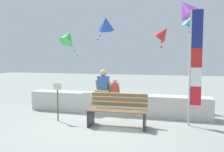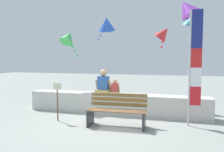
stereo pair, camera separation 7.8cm
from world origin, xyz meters
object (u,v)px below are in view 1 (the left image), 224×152
Objects in this scene: park_bench at (118,111)px; flag_banner at (194,62)px; kite_green at (68,37)px; person_child at (115,88)px; kite_teal at (192,20)px; kite_blue at (106,24)px; kite_purple at (186,8)px; person_adult at (103,84)px; kite_red at (163,33)px; sign_post at (58,98)px.

park_bench is 0.52× the size of flag_banner.
flag_banner is at bearing -16.61° from kite_green.
person_child is 0.44× the size of kite_teal.
kite_blue is at bearing -176.97° from kite_teal.
kite_purple reaches higher than park_bench.
person_adult is (-0.85, 1.38, 0.57)m from park_bench.
kite_blue is at bearing 72.14° from kite_green.
kite_teal is at bearing 52.32° from kite_red.
person_adult is 3.10m from kite_red.
person_adult is 0.79× the size of kite_purple.
park_bench is 2.00× the size of person_adult.
kite_green is (-4.28, -0.94, -1.02)m from kite_purple.
kite_red is (-0.94, 2.42, 1.08)m from flag_banner.
kite_purple reaches higher than sign_post.
park_bench is 1.57× the size of kite_purple.
kite_purple is (2.29, 1.45, 2.82)m from person_child.
flag_banner is (2.42, -0.80, 0.88)m from person_child.
person_child is 2.95m from kite_red.
park_bench is 1.52m from person_child.
park_bench is at bearing -37.99° from kite_green.
flag_banner is (1.98, 0.58, 1.33)m from park_bench.
kite_blue reaches higher than person_child.
kite_red reaches higher than sign_post.
person_adult is at bearing 121.78° from park_bench.
kite_green is (-1.57, 0.51, 1.68)m from person_adult.
kite_purple reaches higher than kite_red.
kite_teal is at bearing 29.39° from kite_green.
flag_banner reaches higher than park_bench.
sign_post is at bearing -72.62° from kite_green.
kite_green is 2.80m from sign_post.
kite_teal is (0.21, 3.92, 1.77)m from flag_banner.
kite_teal reaches higher than kite_red.
sign_post is at bearing -92.49° from kite_blue.
kite_green reaches higher than sign_post.
kite_red is 0.84× the size of kite_green.
kite_purple reaches higher than person_adult.
person_adult is 1.71m from sign_post.
kite_purple is (0.81, -0.17, 0.86)m from kite_red.
kite_teal reaches higher than flag_banner.
flag_banner reaches higher than sign_post.
kite_green is at bearing 161.85° from person_adult.
person_child is at bearing -147.61° from kite_purple.
kite_teal is 1.02× the size of sign_post.
kite_teal is at bearing 49.78° from person_child.
kite_purple is (-0.34, -1.66, 0.17)m from kite_teal.
person_child is 2.73m from kite_green.
person_child reaches higher than sign_post.
kite_green is at bearing 163.39° from flag_banner.
kite_blue is 1.07× the size of kite_green.
flag_banner is at bearing -68.86° from kite_red.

